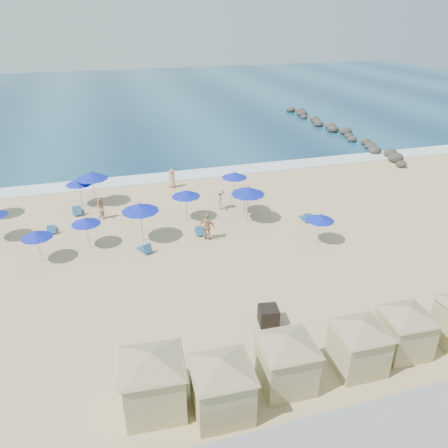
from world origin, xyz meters
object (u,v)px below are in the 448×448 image
at_px(rock_jetty, 337,130).
at_px(umbrella_6, 140,207).
at_px(umbrella_3, 36,234).
at_px(cabana_2, 287,354).
at_px(umbrella_8, 245,190).
at_px(beachgoer_0, 100,209).
at_px(umbrella_9, 234,175).
at_px(beachgoer_3, 172,178).
at_px(umbrella_5, 86,221).
at_px(umbrella_11, 320,218).
at_px(umbrella_4, 79,182).
at_px(umbrella_10, 248,191).
at_px(cabana_0, 153,373).
at_px(umbrella_12, 92,175).
at_px(cabana_4, 406,324).
at_px(beachgoer_1, 207,227).
at_px(trash_bin, 268,316).
at_px(cabana_3, 360,338).
at_px(cabana_1, 222,379).
at_px(umbrella_7, 186,193).
at_px(beachgoer_2, 221,199).

distance_m(rock_jetty, umbrella_6, 33.08).
height_order(rock_jetty, umbrella_3, umbrella_3).
height_order(cabana_2, umbrella_8, cabana_2).
bearing_deg(rock_jetty, beachgoer_0, -149.55).
bearing_deg(umbrella_9, beachgoer_3, 138.34).
bearing_deg(umbrella_5, rock_jetty, 35.12).
relative_size(umbrella_9, umbrella_11, 1.10).
distance_m(umbrella_4, umbrella_5, 6.80).
bearing_deg(beachgoer_3, rock_jetty, -93.59).
distance_m(rock_jetty, umbrella_10, 27.14).
bearing_deg(cabana_2, beachgoer_3, 90.90).
bearing_deg(umbrella_3, beachgoer_3, 45.06).
height_order(umbrella_3, umbrella_4, umbrella_4).
bearing_deg(cabana_0, beachgoer_0, 94.01).
bearing_deg(rock_jetty, umbrella_3, -145.95).
bearing_deg(rock_jetty, umbrella_9, -139.02).
relative_size(umbrella_4, umbrella_12, 0.83).
bearing_deg(cabana_4, umbrella_6, 125.33).
xyz_separation_m(cabana_0, umbrella_4, (-2.52, 20.26, 0.26)).
xyz_separation_m(cabana_2, beachgoer_1, (0.13, 12.62, -0.63)).
bearing_deg(trash_bin, umbrella_9, 87.19).
bearing_deg(umbrella_8, umbrella_4, 157.05).
relative_size(umbrella_6, beachgoer_1, 1.46).
xyz_separation_m(cabana_0, beachgoer_1, (5.22, 12.29, -0.75)).
xyz_separation_m(cabana_3, beachgoer_1, (-3.06, 12.61, -0.58)).
xyz_separation_m(cabana_2, umbrella_10, (3.49, 14.42, 0.76)).
relative_size(cabana_1, umbrella_6, 1.64).
relative_size(umbrella_4, beachgoer_3, 1.39).
height_order(umbrella_9, umbrella_12, umbrella_12).
relative_size(umbrella_4, beachgoer_1, 1.21).
height_order(cabana_4, umbrella_4, cabana_4).
distance_m(cabana_2, umbrella_11, 12.22).
height_order(trash_bin, cabana_0, cabana_0).
relative_size(umbrella_7, beachgoer_3, 1.44).
relative_size(cabana_3, umbrella_4, 1.88).
bearing_deg(umbrella_5, beachgoer_3, 51.32).
distance_m(cabana_4, umbrella_10, 14.32).
relative_size(cabana_0, cabana_4, 1.13).
xyz_separation_m(rock_jetty, umbrella_7, (-22.41, -18.36, 1.63)).
height_order(cabana_4, beachgoer_0, cabana_4).
height_order(umbrella_6, beachgoer_1, umbrella_6).
bearing_deg(umbrella_12, beachgoer_1, -49.45).
bearing_deg(umbrella_3, umbrella_11, -8.81).
bearing_deg(umbrella_7, umbrella_11, -38.31).
xyz_separation_m(cabana_1, umbrella_10, (6.25, 14.96, 0.72)).
bearing_deg(umbrella_10, umbrella_5, -176.73).
bearing_deg(beachgoer_2, cabana_1, 178.27).
xyz_separation_m(umbrella_4, umbrella_11, (14.36, -10.41, -0.16)).
bearing_deg(umbrella_4, umbrella_8, -22.95).
bearing_deg(beachgoer_2, rock_jetty, -34.24).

